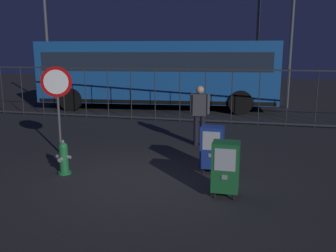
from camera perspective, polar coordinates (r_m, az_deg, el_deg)
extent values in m
plane|color=#262628|center=(7.53, -4.41, -8.43)|extent=(60.00, 60.00, 0.00)
cylinder|color=#1E7238|center=(8.16, -16.02, -7.08)|extent=(0.28, 0.28, 0.05)
cylinder|color=#1E7238|center=(8.07, -16.14, -5.06)|extent=(0.19, 0.19, 0.55)
sphere|color=#1E7238|center=(7.99, -16.25, -3.17)|extent=(0.19, 0.19, 0.19)
cylinder|color=gray|center=(7.97, -16.30, -2.34)|extent=(0.06, 0.06, 0.05)
cylinder|color=gray|center=(7.95, -16.63, -5.14)|extent=(0.09, 0.08, 0.09)
cylinder|color=gray|center=(8.12, -16.96, -4.61)|extent=(0.07, 0.07, 0.07)
cylinder|color=gray|center=(7.99, -15.35, -4.77)|extent=(0.07, 0.07, 0.07)
cylinder|color=black|center=(7.88, 5.55, -7.06)|extent=(0.04, 0.04, 0.12)
cylinder|color=black|center=(7.85, 8.00, -7.21)|extent=(0.04, 0.04, 0.12)
cylinder|color=black|center=(8.15, 5.83, -6.44)|extent=(0.04, 0.04, 0.12)
cylinder|color=black|center=(8.11, 8.20, -6.58)|extent=(0.04, 0.04, 0.12)
cube|color=navy|center=(7.85, 6.98, -3.29)|extent=(0.48, 0.40, 0.90)
cube|color=#B2B7BF|center=(7.60, 6.84, -2.37)|extent=(0.36, 0.01, 0.40)
cube|color=gray|center=(7.69, 6.78, -4.65)|extent=(0.10, 0.02, 0.08)
cylinder|color=black|center=(6.64, 7.37, -10.78)|extent=(0.04, 0.04, 0.12)
cylinder|color=black|center=(6.62, 10.32, -10.96)|extent=(0.04, 0.04, 0.12)
cylinder|color=black|center=(6.90, 7.64, -9.90)|extent=(0.04, 0.04, 0.12)
cylinder|color=black|center=(6.88, 10.46, -10.07)|extent=(0.04, 0.04, 0.12)
cube|color=#19602D|center=(6.59, 9.09, -6.31)|extent=(0.48, 0.40, 0.90)
cube|color=#B2B7BF|center=(6.34, 8.99, -5.32)|extent=(0.36, 0.01, 0.40)
cube|color=gray|center=(6.43, 8.90, -8.01)|extent=(0.10, 0.02, 0.08)
cylinder|color=#4C4F54|center=(9.47, -16.90, 2.16)|extent=(0.06, 0.06, 2.20)
cylinder|color=red|center=(9.36, -17.24, 6.67)|extent=(0.71, 0.31, 0.76)
cylinder|color=white|center=(9.35, -17.28, 6.66)|extent=(0.56, 0.23, 0.60)
cylinder|color=black|center=(10.08, 4.46, -0.70)|extent=(0.14, 0.14, 0.85)
cylinder|color=black|center=(10.06, 5.47, -0.75)|extent=(0.14, 0.14, 0.85)
cube|color=#3F3F47|center=(9.94, 5.04, 3.36)|extent=(0.36, 0.20, 0.60)
sphere|color=tan|center=(9.89, 5.08, 5.71)|extent=(0.22, 0.22, 0.22)
cylinder|color=#3F3F47|center=(9.97, 3.74, 3.58)|extent=(0.09, 0.09, 0.55)
cylinder|color=#3F3F47|center=(9.90, 6.36, 3.47)|extent=(0.09, 0.09, 0.55)
cube|color=#2D2D33|center=(13.18, 3.94, 8.93)|extent=(18.00, 0.04, 0.05)
cube|color=#2D2D33|center=(13.40, 3.83, 1.01)|extent=(18.00, 0.04, 0.05)
cylinder|color=#2D2D33|center=(16.62, -24.76, 5.18)|extent=(0.03, 0.03, 2.00)
cylinder|color=#2D2D33|center=(16.05, -22.09, 5.20)|extent=(0.03, 0.03, 2.00)
cylinder|color=#2D2D33|center=(15.52, -19.23, 5.21)|extent=(0.03, 0.03, 2.00)
cylinder|color=#2D2D33|center=(15.03, -16.17, 5.21)|extent=(0.03, 0.03, 2.00)
cylinder|color=#2D2D33|center=(14.59, -12.92, 5.19)|extent=(0.03, 0.03, 2.00)
cylinder|color=#2D2D33|center=(14.20, -9.48, 5.15)|extent=(0.03, 0.03, 2.00)
cylinder|color=#2D2D33|center=(13.85, -5.85, 5.09)|extent=(0.03, 0.03, 2.00)
cylinder|color=#2D2D33|center=(13.57, -2.06, 5.01)|extent=(0.03, 0.03, 2.00)
cylinder|color=#2D2D33|center=(13.35, 1.87, 4.89)|extent=(0.03, 0.03, 2.00)
cylinder|color=#2D2D33|center=(13.19, 5.92, 4.76)|extent=(0.03, 0.03, 2.00)
cylinder|color=#2D2D33|center=(13.10, 10.04, 4.59)|extent=(0.03, 0.03, 2.00)
cylinder|color=#2D2D33|center=(13.08, 14.20, 4.40)|extent=(0.03, 0.03, 2.00)
cylinder|color=#2D2D33|center=(13.12, 18.34, 4.19)|extent=(0.03, 0.03, 2.00)
cylinder|color=#2D2D33|center=(13.24, 22.44, 3.95)|extent=(0.03, 0.03, 2.00)
cube|color=#19519E|center=(16.58, -1.66, 8.58)|extent=(10.71, 3.63, 2.65)
cube|color=#1E2838|center=(16.56, -1.67, 10.23)|extent=(10.09, 3.58, 0.80)
cube|color=black|center=(16.70, -1.63, 4.38)|extent=(10.50, 3.62, 0.16)
cylinder|color=black|center=(15.29, 11.38, 3.66)|extent=(1.02, 0.39, 1.00)
cylinder|color=black|center=(17.76, 10.84, 4.78)|extent=(1.02, 0.39, 1.00)
cylinder|color=black|center=(16.48, -15.08, 4.06)|extent=(1.02, 0.39, 1.00)
cylinder|color=black|center=(18.80, -12.21, 5.10)|extent=(1.02, 0.39, 1.00)
cube|color=gold|center=(20.42, -2.20, 9.17)|extent=(10.59, 2.89, 2.65)
cube|color=#1E2838|center=(20.40, -2.21, 10.51)|extent=(9.96, 2.89, 0.80)
cube|color=black|center=(20.51, -2.18, 5.75)|extent=(10.38, 2.90, 0.16)
cylinder|color=black|center=(18.73, 7.95, 5.23)|extent=(1.01, 0.32, 1.00)
cylinder|color=black|center=(21.21, 8.38, 5.97)|extent=(1.01, 0.32, 1.00)
cylinder|color=black|center=(20.52, -13.09, 5.60)|extent=(1.01, 0.32, 1.00)
cylinder|color=black|center=(22.81, -10.50, 6.30)|extent=(1.01, 0.32, 1.00)
cylinder|color=#4C4F54|center=(19.10, 13.96, 13.55)|extent=(0.14, 0.14, 6.60)
cylinder|color=#4C4F54|center=(18.45, -18.57, 12.46)|extent=(0.14, 0.14, 6.02)
cylinder|color=#4C4F54|center=(17.56, 19.03, 15.00)|extent=(0.14, 0.14, 7.55)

